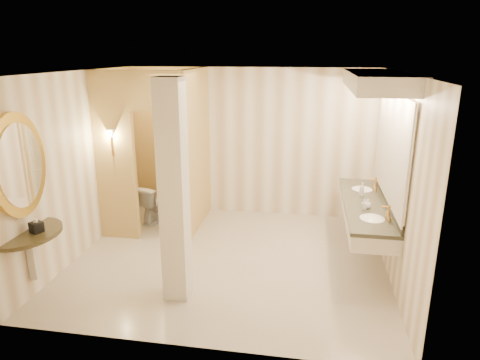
# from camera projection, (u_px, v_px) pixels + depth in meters

# --- Properties ---
(floor) EXTENTS (4.50, 4.50, 0.00)m
(floor) POSITION_uv_depth(u_px,v_px,m) (229.00, 259.00, 6.35)
(floor) COLOR beige
(floor) RESTS_ON ground
(ceiling) EXTENTS (4.50, 4.50, 0.00)m
(ceiling) POSITION_uv_depth(u_px,v_px,m) (228.00, 72.00, 5.57)
(ceiling) COLOR white
(ceiling) RESTS_ON wall_back
(wall_back) EXTENTS (4.50, 0.02, 2.70)m
(wall_back) POSITION_uv_depth(u_px,v_px,m) (249.00, 143.00, 7.85)
(wall_back) COLOR white
(wall_back) RESTS_ON floor
(wall_front) EXTENTS (4.50, 0.02, 2.70)m
(wall_front) POSITION_uv_depth(u_px,v_px,m) (189.00, 227.00, 4.07)
(wall_front) COLOR white
(wall_front) RESTS_ON floor
(wall_left) EXTENTS (0.02, 4.00, 2.70)m
(wall_left) POSITION_uv_depth(u_px,v_px,m) (79.00, 165.00, 6.32)
(wall_left) COLOR white
(wall_left) RESTS_ON floor
(wall_right) EXTENTS (0.02, 4.00, 2.70)m
(wall_right) POSITION_uv_depth(u_px,v_px,m) (397.00, 179.00, 5.61)
(wall_right) COLOR white
(wall_right) RESTS_ON floor
(toilet_closet) EXTENTS (1.50, 1.55, 2.70)m
(toilet_closet) POSITION_uv_depth(u_px,v_px,m) (173.00, 151.00, 7.05)
(toilet_closet) COLOR #D5C16F
(toilet_closet) RESTS_ON floor
(wall_sconce) EXTENTS (0.14, 0.14, 0.42)m
(wall_sconce) POSITION_uv_depth(u_px,v_px,m) (111.00, 135.00, 6.56)
(wall_sconce) COLOR #BF853D
(wall_sconce) RESTS_ON toilet_closet
(vanity) EXTENTS (0.75, 2.52, 2.09)m
(vanity) POSITION_uv_depth(u_px,v_px,m) (373.00, 151.00, 5.95)
(vanity) COLOR silver
(vanity) RESTS_ON floor
(console_shelf) EXTENTS (0.95, 0.95, 1.93)m
(console_shelf) POSITION_uv_depth(u_px,v_px,m) (22.00, 195.00, 5.02)
(console_shelf) COLOR black
(console_shelf) RESTS_ON floor
(pillar) EXTENTS (0.30, 0.30, 2.70)m
(pillar) POSITION_uv_depth(u_px,v_px,m) (174.00, 194.00, 5.03)
(pillar) COLOR silver
(pillar) RESTS_ON floor
(tissue_box) EXTENTS (0.17, 0.17, 0.13)m
(tissue_box) POSITION_uv_depth(u_px,v_px,m) (36.00, 227.00, 5.12)
(tissue_box) COLOR black
(tissue_box) RESTS_ON console_shelf
(toilet) EXTENTS (0.56, 0.75, 0.68)m
(toilet) POSITION_uv_depth(u_px,v_px,m) (155.00, 203.00, 7.69)
(toilet) COLOR white
(toilet) RESTS_ON floor
(soap_bottle_a) EXTENTS (0.08, 0.08, 0.14)m
(soap_bottle_a) POSITION_uv_depth(u_px,v_px,m) (364.00, 204.00, 5.87)
(soap_bottle_a) COLOR beige
(soap_bottle_a) RESTS_ON vanity
(soap_bottle_b) EXTENTS (0.10, 0.10, 0.13)m
(soap_bottle_b) POSITION_uv_depth(u_px,v_px,m) (368.00, 204.00, 5.91)
(soap_bottle_b) COLOR silver
(soap_bottle_b) RESTS_ON vanity
(soap_bottle_c) EXTENTS (0.10, 0.10, 0.21)m
(soap_bottle_c) POSITION_uv_depth(u_px,v_px,m) (362.00, 189.00, 6.40)
(soap_bottle_c) COLOR #C6B28C
(soap_bottle_c) RESTS_ON vanity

